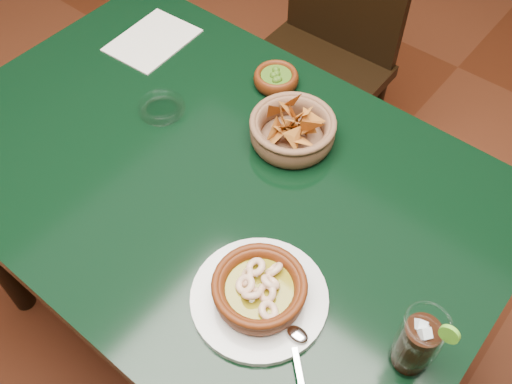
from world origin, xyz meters
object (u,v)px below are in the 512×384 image
Objects in this scene: shrimp_plate at (260,292)px; chip_basket at (293,130)px; dining_chair at (320,55)px; cola_drink at (417,343)px; dining_table at (212,199)px.

chip_basket is at bearing 118.45° from shrimp_plate.
cola_drink reaches higher than dining_chair.
cola_drink reaches higher than chip_basket.
dining_chair is at bearing 105.48° from dining_table.
cola_drink is at bearing -48.38° from dining_chair.
dining_chair is 4.25× the size of chip_basket.
shrimp_plate is at bearing -164.95° from cola_drink.
cola_drink is (0.25, 0.07, 0.04)m from shrimp_plate.
shrimp_plate is 1.85× the size of cola_drink.
dining_table is at bearing 169.59° from cola_drink.
dining_table is 1.33× the size of dining_chair.
dining_table is 4.01× the size of shrimp_plate.
shrimp_plate reaches higher than dining_table.
dining_table is 0.23m from chip_basket.
chip_basket is 0.51m from cola_drink.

